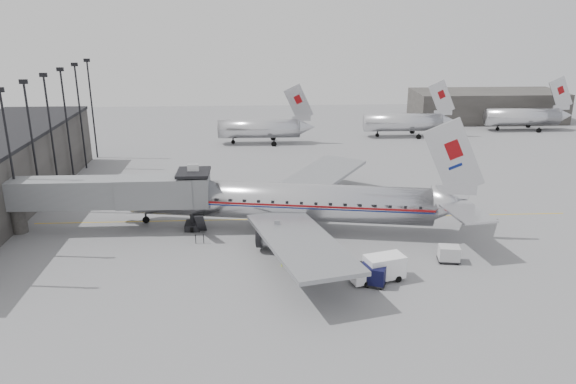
% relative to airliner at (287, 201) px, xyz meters
% --- Properties ---
extents(ground, '(160.00, 160.00, 0.00)m').
position_rel_airliner_xyz_m(ground, '(-0.79, -2.86, -3.18)').
color(ground, slate).
rests_on(ground, ground).
extents(hangar, '(30.00, 12.00, 6.00)m').
position_rel_airliner_xyz_m(hangar, '(44.21, 57.14, -0.18)').
color(hangar, '#353230').
rests_on(hangar, ground).
extents(apron_line, '(60.00, 0.15, 0.01)m').
position_rel_airliner_xyz_m(apron_line, '(2.21, 3.14, -3.17)').
color(apron_line, gold).
rests_on(apron_line, ground).
extents(jet_bridge, '(21.00, 6.20, 7.10)m').
position_rel_airliner_xyz_m(jet_bridge, '(-17.45, 0.80, 1.00)').
color(jet_bridge, '#5D5F62').
rests_on(jet_bridge, ground).
extents(floodlight_masts, '(0.90, 42.25, 15.25)m').
position_rel_airliner_xyz_m(floodlight_masts, '(-28.29, 10.14, 5.18)').
color(floodlight_masts, black).
rests_on(floodlight_masts, ground).
extents(distant_aircraft_near, '(16.39, 3.20, 10.26)m').
position_rel_airliner_xyz_m(distant_aircraft_near, '(-2.58, 39.14, -0.45)').
color(distant_aircraft_near, silver).
rests_on(distant_aircraft_near, ground).
extents(distant_aircraft_mid, '(16.39, 3.20, 10.26)m').
position_rel_airliner_xyz_m(distant_aircraft_mid, '(23.42, 43.14, -0.45)').
color(distant_aircraft_mid, silver).
rests_on(distant_aircraft_mid, ground).
extents(distant_aircraft_far, '(16.39, 3.20, 10.26)m').
position_rel_airliner_xyz_m(distant_aircraft_far, '(47.42, 47.14, -0.45)').
color(distant_aircraft_far, silver).
rests_on(distant_aircraft_far, ground).
extents(airliner, '(39.71, 36.50, 12.64)m').
position_rel_airliner_xyz_m(airliner, '(0.00, 0.00, 0.00)').
color(airliner, silver).
rests_on(airliner, ground).
extents(service_van, '(5.13, 3.11, 2.26)m').
position_rel_airliner_xyz_m(service_van, '(7.33, -12.14, -1.99)').
color(service_van, white).
rests_on(service_van, ground).
extents(baggage_cart_navy, '(2.72, 2.44, 1.75)m').
position_rel_airliner_xyz_m(baggage_cart_navy, '(6.78, -12.86, -2.25)').
color(baggage_cart_navy, black).
rests_on(baggage_cart_navy, ground).
extents(baggage_cart_white, '(2.18, 1.79, 1.56)m').
position_rel_airliner_xyz_m(baggage_cart_white, '(14.78, -8.75, -2.35)').
color(baggage_cart_white, silver).
rests_on(baggage_cart_white, ground).
extents(ramp_worker, '(0.78, 0.65, 1.82)m').
position_rel_airliner_xyz_m(ramp_worker, '(-0.75, -8.86, -2.27)').
color(ramp_worker, '#B3D719').
rests_on(ramp_worker, ground).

